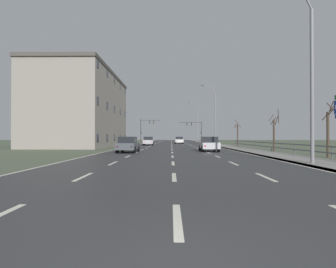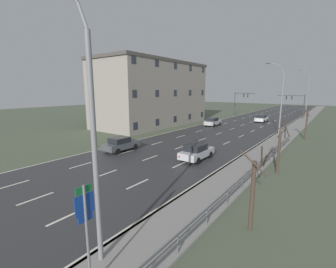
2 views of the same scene
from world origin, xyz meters
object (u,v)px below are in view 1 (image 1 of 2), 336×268
object	(u,v)px
traffic_signal_left	(146,127)
brick_building	(83,110)
car_far_left	(148,141)
street_lamp_foreground	(309,74)
car_far_right	(209,144)
street_lamp_distant	(197,123)
car_near_left	(128,144)
car_near_right	(179,140)
traffic_signal_right	(196,128)
street_lamp_midground	(214,116)

from	to	relation	value
traffic_signal_left	brick_building	world-z (taller)	brick_building
car_far_left	street_lamp_foreground	bearing A→B (deg)	-72.86
car_far_right	car_far_left	size ratio (longest dim) A/B	0.99
street_lamp_foreground	street_lamp_distant	size ratio (longest dim) A/B	0.88
street_lamp_foreground	car_far_right	bearing A→B (deg)	104.09
street_lamp_foreground	traffic_signal_left	world-z (taller)	street_lamp_foreground
street_lamp_distant	car_near_left	xyz separation A→B (m)	(-11.78, -52.95, -4.90)
street_lamp_foreground	car_far_left	size ratio (longest dim) A/B	2.47
car_far_right	traffic_signal_left	bearing A→B (deg)	104.18
street_lamp_foreground	car_near_right	bearing A→B (deg)	97.22
car_near_left	car_near_right	bearing A→B (deg)	80.63
street_lamp_foreground	car_near_left	size ratio (longest dim) A/B	2.48
traffic_signal_left	car_near_right	bearing A→B (deg)	-49.81
traffic_signal_right	car_near_right	size ratio (longest dim) A/B	1.45
traffic_signal_left	car_near_right	distance (m)	13.33
street_lamp_midground	car_near_left	bearing A→B (deg)	-119.84
traffic_signal_right	car_far_left	bearing A→B (deg)	-115.29
traffic_signal_left	car_far_left	bearing A→B (deg)	-83.34
car_near_right	car_far_right	distance (m)	31.32
car_near_right	brick_building	size ratio (longest dim) A/B	0.18
car_near_left	car_far_left	size ratio (longest dim) A/B	1.00
car_near_right	traffic_signal_left	bearing A→B (deg)	129.92
traffic_signal_right	car_far_right	xyz separation A→B (m)	(-2.42, -42.79, -3.11)
traffic_signal_left	car_far_right	bearing A→B (deg)	-75.61
brick_building	street_lamp_foreground	bearing A→B (deg)	-53.39
brick_building	street_lamp_distant	bearing A→B (deg)	58.14
street_lamp_foreground	street_lamp_midground	xyz separation A→B (m)	(-0.00, 32.42, 0.16)
traffic_signal_right	car_far_left	size ratio (longest dim) A/B	1.44
car_near_right	car_far_left	distance (m)	12.30
street_lamp_foreground	street_lamp_distant	world-z (taller)	street_lamp_distant
street_lamp_distant	car_near_right	bearing A→B (deg)	-106.32
street_lamp_midground	car_near_right	distance (m)	14.71
car_near_right	car_near_left	bearing A→B (deg)	-100.54
car_near_right	car_far_left	xyz separation A→B (m)	(-5.91, -10.79, 0.00)
street_lamp_foreground	brick_building	distance (m)	36.80
car_near_right	car_far_left	size ratio (longest dim) A/B	0.99
brick_building	car_near_right	bearing A→B (deg)	44.13
street_lamp_midground	car_far_left	bearing A→B (deg)	170.06
street_lamp_distant	car_far_left	world-z (taller)	street_lamp_distant
street_lamp_foreground	traffic_signal_right	distance (m)	56.82
street_lamp_distant	brick_building	world-z (taller)	brick_building
traffic_signal_right	car_near_left	size ratio (longest dim) A/B	1.44
traffic_signal_right	street_lamp_distant	bearing A→B (deg)	82.26
traffic_signal_left	car_near_left	distance (m)	43.40
street_lamp_distant	car_near_right	xyz separation A→B (m)	(-5.73, -19.59, -4.90)
street_lamp_midground	brick_building	world-z (taller)	brick_building
street_lamp_distant	car_near_left	distance (m)	54.46
street_lamp_midground	car_near_left	xyz separation A→B (m)	(-11.78, -20.53, -4.36)
street_lamp_midground	car_near_right	world-z (taller)	street_lamp_midground
car_far_right	car_near_left	xyz separation A→B (m)	(-8.26, -2.12, 0.00)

